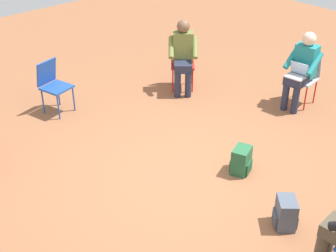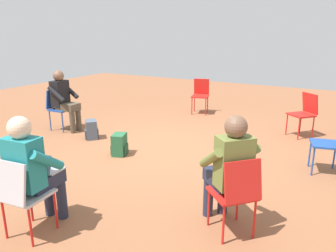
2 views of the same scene
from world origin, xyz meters
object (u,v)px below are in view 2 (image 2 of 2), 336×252
chair_west (21,192)px  person_in_olive (229,166)px  chair_south (332,141)px  backpack_near_laptop_user (119,146)px  chair_southeast (304,111)px  person_in_black (64,97)px  person_with_laptop (32,167)px  chair_north (58,106)px  chair_east (201,93)px  backpack_by_empty_chair (92,131)px  chair_southwest (236,191)px

chair_west → person_in_olive: person_in_olive is taller
chair_south → chair_west: 4.07m
backpack_near_laptop_user → chair_southeast: bearing=-44.0°
person_in_black → chair_southeast: bearing=111.3°
person_with_laptop → chair_west: bearing=-90.0°
chair_south → chair_north: size_ratio=1.00×
chair_east → chair_south: size_ratio=1.00×
chair_north → person_with_laptop: size_ratio=0.69×
chair_south → backpack_by_empty_chair: (-0.50, 4.10, -0.34)m
chair_east → chair_west: same height
chair_south → chair_north: 5.12m
backpack_by_empty_chair → chair_west: bearing=-149.5°
chair_north → person_in_olive: size_ratio=0.69×
person_in_black → backpack_by_empty_chair: bearing=75.8°
chair_east → chair_southwest: 5.20m
chair_southwest → person_in_olive: size_ratio=0.69×
chair_southwest → backpack_by_empty_chair: (1.66, 3.39, -0.34)m
backpack_by_empty_chair → chair_north: bearing=81.6°
chair_east → person_in_black: 3.32m
chair_southeast → chair_south: bearing=150.0°
person_in_olive → chair_west: bearing=167.6°
chair_southwest → person_with_laptop: person_with_laptop is taller
chair_south → chair_east: bearing=38.3°
person_in_olive → backpack_near_laptop_user: size_ratio=3.44×
chair_north → chair_southeast: 4.94m
person_in_olive → chair_east: bearing=70.0°
chair_southwest → chair_west: bearing=163.1°
chair_east → backpack_near_laptop_user: bearing=75.7°
chair_north → person_in_black: 0.26m
chair_north → chair_west: same height
chair_east → chair_south: same height
chair_southeast → backpack_near_laptop_user: (-2.60, 2.50, -0.34)m
backpack_by_empty_chair → person_with_laptop: bearing=-148.2°
chair_southeast → chair_southwest: (-3.83, 0.11, 0.00)m
chair_west → backpack_near_laptop_user: bearing=98.3°
person_with_laptop → person_in_olive: (0.99, -1.69, 0.00)m
chair_southeast → backpack_near_laptop_user: size_ratio=2.36×
chair_southwest → backpack_near_laptop_user: chair_southwest is taller
backpack_by_empty_chair → chair_east: bearing=-18.2°
person_in_olive → backpack_by_empty_chair: bearing=107.5°
chair_southeast → person_with_laptop: (-4.71, 1.92, 0.20)m
chair_east → person_with_laptop: 5.52m
chair_southeast → chair_west: bearing=109.0°
chair_south → chair_west: same height
person_in_black → person_in_olive: 4.46m
person_in_black → chair_west: bearing=36.9°
backpack_by_empty_chair → chair_southeast: bearing=-58.2°
person_in_olive → chair_north: bearing=111.2°
chair_north → backpack_near_laptop_user: (-0.57, -2.01, -0.34)m
chair_north → person_in_olive: bearing=64.9°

